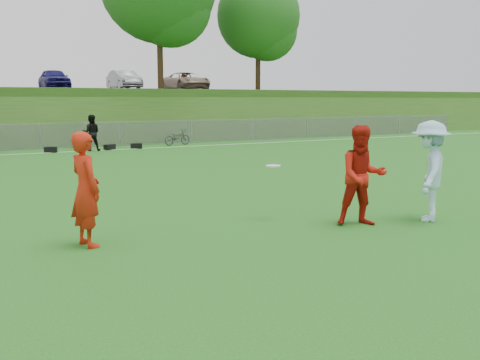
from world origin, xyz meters
TOP-DOWN VIEW (x-y plane):
  - ground at (0.00, 0.00)m, footprint 120.00×120.00m
  - sideline_far at (0.00, 18.00)m, footprint 60.00×0.10m
  - fence at (0.00, 20.00)m, footprint 58.00×0.06m
  - berm at (0.00, 31.00)m, footprint 120.00×18.00m
  - parking_lot at (0.00, 33.00)m, footprint 120.00×12.00m
  - tree_green_far at (16.16, 25.92)m, footprint 5.88×5.88m
  - gear_bags at (0.97, 18.10)m, footprint 8.10×0.51m
  - player_red_left at (-2.24, 1.34)m, footprint 0.59×0.77m
  - player_red_center at (2.70, 0.25)m, footprint 1.15×1.05m
  - player_blue at (4.13, -0.09)m, footprint 1.46×1.40m
  - frisbee at (1.49, 1.50)m, footprint 0.29×0.29m
  - bicycle at (6.74, 19.00)m, footprint 1.67×0.91m

SIDE VIEW (x-z plane):
  - ground at x=0.00m, z-range 0.00..0.00m
  - sideline_far at x=0.00m, z-range 0.00..0.01m
  - gear_bags at x=0.97m, z-range 0.00..0.26m
  - bicycle at x=6.74m, z-range 0.00..0.83m
  - fence at x=0.00m, z-range 0.00..1.30m
  - player_red_left at x=-2.24m, z-range 0.00..1.89m
  - player_red_center at x=2.70m, z-range 0.00..1.92m
  - player_blue at x=4.13m, z-range 0.00..1.99m
  - frisbee at x=1.49m, z-range 1.07..1.10m
  - berm at x=0.00m, z-range 0.00..3.00m
  - parking_lot at x=0.00m, z-range 3.00..3.10m
  - tree_green_far at x=16.16m, z-range 3.87..12.06m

